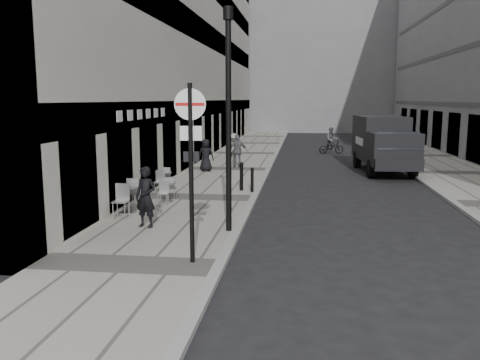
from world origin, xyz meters
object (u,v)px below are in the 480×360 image
object	(u,v)px
sign_post	(191,150)
cyclist	(331,144)
lamppost	(228,110)
walking_man	(146,197)
panel_van	(383,141)

from	to	relation	value
sign_post	cyclist	world-z (taller)	sign_post
lamppost	cyclist	bearing A→B (deg)	79.77
sign_post	lamppost	size ratio (longest dim) A/B	0.66
walking_man	panel_van	world-z (taller)	panel_van
walking_man	lamppost	size ratio (longest dim) A/B	0.29
sign_post	cyclist	xyz separation A→B (m)	(4.23, 23.99, -1.90)
lamppost	panel_van	size ratio (longest dim) A/B	0.97
sign_post	walking_man	bearing A→B (deg)	116.30
lamppost	panel_van	distance (m)	14.23
sign_post	panel_van	size ratio (longest dim) A/B	0.64
walking_man	sign_post	size ratio (longest dim) A/B	0.44
panel_van	cyclist	world-z (taller)	panel_van
walking_man	panel_van	bearing A→B (deg)	72.71
panel_van	cyclist	xyz separation A→B (m)	(-2.09, 8.42, -0.87)
panel_van	cyclist	bearing A→B (deg)	99.72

